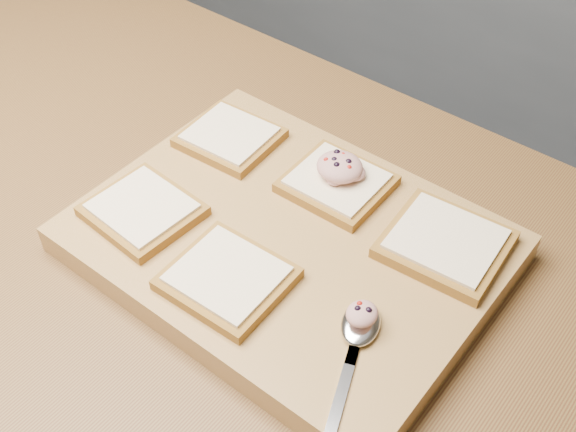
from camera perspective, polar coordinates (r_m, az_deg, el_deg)
name	(u,v)px	position (r m, az deg, el deg)	size (l,w,h in m)	color
island_counter	(202,400)	(1.27, -6.80, -14.27)	(2.00, 0.80, 0.90)	slate
back_counter	(556,37)	(2.19, 20.39, 13.11)	(3.60, 0.62, 0.94)	slate
cutting_board	(288,243)	(0.85, 0.00, -2.18)	(0.47, 0.35, 0.04)	#AF7E4B
bread_far_left	(230,137)	(0.95, -4.61, 6.24)	(0.12, 0.11, 0.02)	olive
bread_far_center	(337,183)	(0.88, 3.89, 2.63)	(0.12, 0.11, 0.02)	olive
bread_far_right	(445,243)	(0.83, 12.32, -2.12)	(0.14, 0.13, 0.02)	olive
bread_near_left	(143,210)	(0.86, -11.41, 0.46)	(0.13, 0.12, 0.02)	olive
bread_near_center	(227,278)	(0.78, -4.81, -4.90)	(0.13, 0.12, 0.02)	olive
tuna_salad_dollop	(340,167)	(0.87, 4.10, 3.92)	(0.06, 0.05, 0.03)	tan
spoon	(358,335)	(0.74, 5.52, -9.32)	(0.10, 0.19, 0.01)	silver
spoon_salad	(362,314)	(0.73, 5.86, -7.68)	(0.03, 0.03, 0.02)	tan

